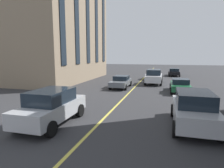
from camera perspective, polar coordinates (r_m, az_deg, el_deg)
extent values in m
cube|color=#D8C64C|center=(19.33, 5.08, -2.59)|extent=(80.00, 0.16, 0.01)
cube|color=black|center=(36.72, 17.84, 3.24)|extent=(4.40, 1.80, 0.55)
cube|color=#19232D|center=(36.46, 17.90, 4.03)|extent=(1.85, 1.58, 0.50)
cylinder|color=black|center=(38.17, 16.45, 3.07)|extent=(0.64, 0.22, 0.64)
cylinder|color=black|center=(38.23, 19.04, 2.96)|extent=(0.64, 0.22, 0.64)
cylinder|color=black|center=(35.28, 16.51, 2.65)|extent=(0.64, 0.22, 0.64)
cylinder|color=black|center=(35.35, 19.31, 2.53)|extent=(0.64, 0.22, 0.64)
cube|color=slate|center=(22.19, 2.63, 0.43)|extent=(4.40, 1.80, 0.55)
cube|color=#19232D|center=(22.33, 2.77, 1.84)|extent=(1.85, 1.58, 0.50)
cylinder|color=black|center=(20.64, 4.06, -0.97)|extent=(0.64, 0.22, 0.64)
cylinder|color=black|center=(21.05, -0.55, -0.76)|extent=(0.64, 0.22, 0.64)
cylinder|color=black|center=(23.46, 5.48, 0.16)|extent=(0.64, 0.22, 0.64)
cylinder|color=black|center=(23.82, 1.39, 0.32)|extent=(0.64, 0.22, 0.64)
cube|color=#B7BABF|center=(10.94, 22.92, -7.74)|extent=(4.70, 1.95, 0.80)
cube|color=#19232D|center=(10.77, 23.15, -3.90)|extent=(2.59, 1.72, 0.70)
cylinder|color=black|center=(12.46, 17.62, -7.43)|extent=(0.76, 0.27, 0.76)
cylinder|color=black|center=(12.68, 26.17, -7.64)|extent=(0.76, 0.27, 0.76)
cylinder|color=black|center=(9.51, 18.24, -12.47)|extent=(0.76, 0.27, 0.76)
cylinder|color=black|center=(9.79, 29.51, -12.55)|extent=(0.76, 0.27, 0.76)
cube|color=silver|center=(25.71, 12.24, 1.77)|extent=(4.70, 1.95, 0.80)
cube|color=#19232D|center=(25.64, 12.29, 3.44)|extent=(2.59, 1.72, 0.70)
cylinder|color=black|center=(27.36, 10.45, 1.38)|extent=(0.76, 0.27, 0.76)
cylinder|color=black|center=(27.26, 14.37, 1.23)|extent=(0.76, 0.27, 0.76)
cylinder|color=black|center=(24.30, 9.79, 0.51)|extent=(0.76, 0.27, 0.76)
cylinder|color=black|center=(24.19, 14.20, 0.33)|extent=(0.76, 0.27, 0.76)
cube|color=#B7BABF|center=(11.08, -17.39, -7.26)|extent=(4.70, 1.95, 0.80)
cube|color=#19232D|center=(10.90, -17.57, -3.46)|extent=(2.59, 1.72, 0.70)
cylinder|color=black|center=(9.48, -17.61, -12.52)|extent=(0.76, 0.27, 0.76)
cylinder|color=black|center=(10.58, -26.29, -10.78)|extent=(0.76, 0.27, 0.76)
cylinder|color=black|center=(12.05, -9.48, -7.68)|extent=(0.76, 0.27, 0.76)
cylinder|color=black|center=(12.93, -17.08, -6.82)|extent=(0.76, 0.27, 0.76)
cube|color=silver|center=(30.91, 11.75, 2.55)|extent=(4.40, 1.80, 0.55)
cube|color=#19232D|center=(30.64, 11.75, 3.49)|extent=(1.85, 1.58, 0.50)
cylinder|color=black|center=(32.45, 10.39, 2.38)|extent=(0.64, 0.22, 0.64)
cylinder|color=black|center=(32.34, 13.44, 2.26)|extent=(0.64, 0.22, 0.64)
cylinder|color=black|center=(29.57, 9.87, 1.80)|extent=(0.64, 0.22, 0.64)
cylinder|color=black|center=(29.45, 13.21, 1.68)|extent=(0.64, 0.22, 0.64)
cube|color=#1E6038|center=(20.84, 19.45, -0.58)|extent=(4.40, 1.80, 0.55)
cube|color=#19232D|center=(20.55, 19.56, 0.77)|extent=(1.85, 1.58, 0.50)
cylinder|color=black|center=(22.27, 16.96, -0.62)|extent=(0.64, 0.22, 0.64)
cylinder|color=black|center=(22.39, 21.38, -0.80)|extent=(0.64, 0.22, 0.64)
cylinder|color=black|center=(19.41, 17.14, -1.94)|extent=(0.64, 0.22, 0.64)
cylinder|color=black|center=(19.54, 22.21, -2.13)|extent=(0.64, 0.22, 0.64)
cube|color=gray|center=(31.71, -17.66, 18.10)|extent=(17.74, 11.80, 18.40)
cube|color=#19232D|center=(25.90, -10.43, 21.45)|extent=(1.10, 0.10, 13.98)
cube|color=#19232D|center=(29.07, -7.18, 20.07)|extent=(1.10, 0.10, 13.98)
cube|color=#19232D|center=(32.32, -4.61, 18.93)|extent=(1.10, 0.10, 13.98)
cube|color=#19232D|center=(35.62, -2.55, 17.97)|extent=(1.10, 0.10, 13.98)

